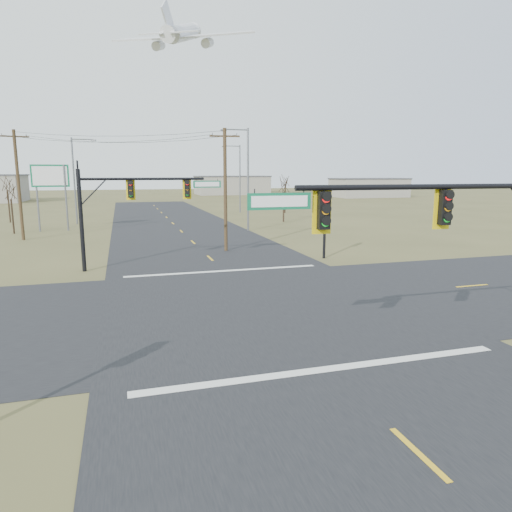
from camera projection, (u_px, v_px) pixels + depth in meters
The scene contains 21 objects.
ground at pixel (259, 304), 21.18m from camera, with size 320.00×320.00×0.00m, color brown.
road_ew at pixel (259, 304), 21.18m from camera, with size 160.00×14.00×0.02m, color black.
road_ns at pixel (259, 304), 21.18m from camera, with size 14.00×160.00×0.02m, color black.
stop_bar_near at pixel (328, 369), 14.09m from camera, with size 12.00×0.40×0.01m, color silver.
stop_bar_far at pixel (224, 271), 28.25m from camera, with size 12.00×0.40×0.01m, color silver.
mast_arm_near at pixel (443, 222), 13.86m from camera, with size 10.32×0.44×6.19m.
mast_arm_far at pixel (135, 197), 28.38m from camera, with size 8.82×0.49×6.25m.
pedestal_signal_ne at pixel (326, 211), 31.89m from camera, with size 0.67×0.59×4.67m.
utility_pole_near at pixel (225, 188), 34.84m from camera, with size 2.28×0.38×9.33m.
utility_pole_far at pixel (18, 184), 40.67m from camera, with size 2.35×0.68×9.77m.
highway_sign at pixel (51, 185), 47.17m from camera, with size 3.67×0.26×6.88m.
streetlight_a at pixel (246, 174), 46.97m from camera, with size 2.93×0.30×10.52m.
streetlight_b at pixel (239, 175), 69.77m from camera, with size 2.86×0.33×10.24m.
streetlight_c at pixel (76, 176), 53.58m from camera, with size 2.83×0.44×10.09m.
bare_tree_a at pixel (10, 191), 45.16m from camera, with size 2.57×2.57×5.42m.
bare_tree_b at pixel (7, 183), 55.49m from camera, with size 3.02×3.02×6.03m.
bare_tree_c at pixel (284, 184), 56.22m from camera, with size 2.53×2.53×5.91m.
bare_tree_d at pixel (285, 180), 69.04m from camera, with size 2.88×2.88×6.11m.
warehouse_mid at pixel (232, 186), 131.50m from camera, with size 20.00×12.00×5.00m, color gray.
warehouse_right at pixel (369, 188), 116.30m from camera, with size 18.00×10.00×4.50m, color gray.
jet_airliner at pixel (182, 33), 90.57m from camera, with size 26.08×26.72×14.01m.
Camera 1 is at (-5.90, -19.57, 5.99)m, focal length 32.00 mm.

